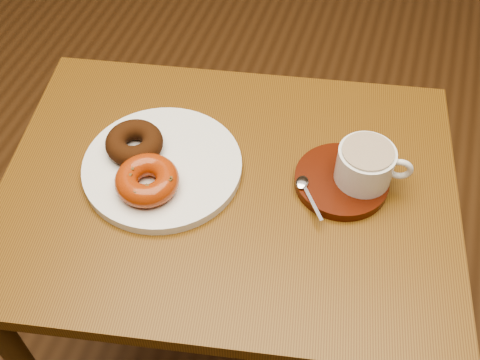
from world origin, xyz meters
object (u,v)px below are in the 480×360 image
(saucer, at_px, (341,181))
(coffee_cup, at_px, (366,164))
(donut_plate, at_px, (162,167))
(cafe_table, at_px, (229,224))

(saucer, relative_size, coffee_cup, 1.27)
(saucer, bearing_deg, donut_plate, -168.84)
(saucer, distance_m, coffee_cup, 0.05)
(cafe_table, bearing_deg, saucer, 7.95)
(donut_plate, xyz_separation_m, saucer, (0.28, 0.06, 0.00))
(cafe_table, distance_m, saucer, 0.22)
(cafe_table, distance_m, coffee_cup, 0.26)
(cafe_table, xyz_separation_m, coffee_cup, (0.20, 0.07, 0.16))
(coffee_cup, bearing_deg, cafe_table, -167.10)
(donut_plate, relative_size, saucer, 1.73)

